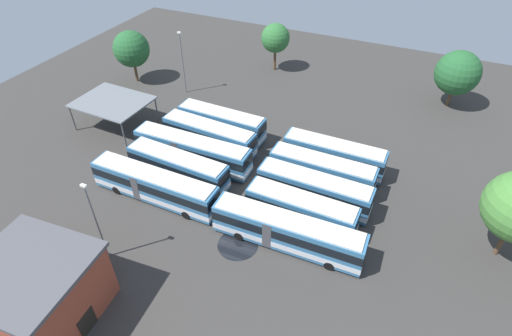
{
  "coord_description": "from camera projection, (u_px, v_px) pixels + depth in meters",
  "views": [
    {
      "loc": [
        15.72,
        -32.5,
        31.41
      ],
      "look_at": [
        0.43,
        0.86,
        1.59
      ],
      "focal_mm": 28.59,
      "sensor_mm": 36.0,
      "label": 1
    }
  ],
  "objects": [
    {
      "name": "bus_row0_slot2",
      "position": [
        192.0,
        150.0,
        49.41
      ],
      "size": [
        15.03,
        2.79,
        3.61
      ],
      "color": "teal",
      "rests_on": "ground_plane"
    },
    {
      "name": "bus_row0_slot4",
      "position": [
        222.0,
        123.0,
        54.2
      ],
      "size": [
        12.09,
        2.94,
        3.61
      ],
      "color": "teal",
      "rests_on": "ground_plane"
    },
    {
      "name": "bus_row1_slot1",
      "position": [
        301.0,
        210.0,
        41.46
      ],
      "size": [
        11.54,
        2.87,
        3.61
      ],
      "color": "teal",
      "rests_on": "ground_plane"
    },
    {
      "name": "tree_northeast",
      "position": [
        458.0,
        73.0,
        58.18
      ],
      "size": [
        6.34,
        6.34,
        8.46
      ],
      "color": "brown",
      "rests_on": "ground_plane"
    },
    {
      "name": "maintenance_shelter",
      "position": [
        112.0,
        102.0,
        54.78
      ],
      "size": [
        9.68,
        7.77,
        3.92
      ],
      "color": "slate",
      "rests_on": "ground_plane"
    },
    {
      "name": "depot_building",
      "position": [
        37.0,
        292.0,
        32.61
      ],
      "size": [
        9.59,
        9.42,
        6.22
      ],
      "color": "#99422D",
      "rests_on": "ground_plane"
    },
    {
      "name": "bus_row1_slot4",
      "position": [
        334.0,
        155.0,
        48.68
      ],
      "size": [
        12.18,
        2.71,
        3.61
      ],
      "color": "teal",
      "rests_on": "ground_plane"
    },
    {
      "name": "puddle_near_shelter",
      "position": [
        351.0,
        151.0,
        52.56
      ],
      "size": [
        2.23,
        2.23,
        0.01
      ],
      "primitive_type": "cylinder",
      "color": "black",
      "rests_on": "ground_plane"
    },
    {
      "name": "bus_row1_slot3",
      "position": [
        322.0,
        171.0,
        46.32
      ],
      "size": [
        12.09,
        2.74,
        3.61
      ],
      "color": "teal",
      "rests_on": "ground_plane"
    },
    {
      "name": "lamp_post_far_corner",
      "position": [
        96.0,
        220.0,
        36.18
      ],
      "size": [
        0.56,
        0.28,
        9.17
      ],
      "color": "slate",
      "rests_on": "ground_plane"
    },
    {
      "name": "puddle_back_corner",
      "position": [
        238.0,
        245.0,
        40.42
      ],
      "size": [
        4.09,
        4.09,
        0.01
      ],
      "primitive_type": "cylinder",
      "color": "black",
      "rests_on": "ground_plane"
    },
    {
      "name": "bus_row0_slot1",
      "position": [
        178.0,
        167.0,
        46.87
      ],
      "size": [
        12.57,
        3.2,
        3.61
      ],
      "color": "teal",
      "rests_on": "ground_plane"
    },
    {
      "name": "bus_row1_slot0",
      "position": [
        287.0,
        232.0,
        39.22
      ],
      "size": [
        15.06,
        3.03,
        3.61
      ],
      "color": "teal",
      "rests_on": "ground_plane"
    },
    {
      "name": "bus_row1_slot2",
      "position": [
        314.0,
        190.0,
        43.89
      ],
      "size": [
        12.52,
        2.82,
        3.61
      ],
      "color": "teal",
      "rests_on": "ground_plane"
    },
    {
      "name": "bus_row0_slot3",
      "position": [
        209.0,
        136.0,
        51.83
      ],
      "size": [
        12.67,
        3.32,
        3.61
      ],
      "color": "teal",
      "rests_on": "ground_plane"
    },
    {
      "name": "puddle_front_lane",
      "position": [
        311.0,
        149.0,
        52.89
      ],
      "size": [
        4.0,
        4.0,
        0.01
      ],
      "primitive_type": "cylinder",
      "color": "black",
      "rests_on": "ground_plane"
    },
    {
      "name": "puddle_centre_drain",
      "position": [
        237.0,
        126.0,
        57.13
      ],
      "size": [
        2.46,
        2.46,
        0.01
      ],
      "primitive_type": "cylinder",
      "color": "black",
      "rests_on": "ground_plane"
    },
    {
      "name": "ground_plane",
      "position": [
        250.0,
        182.0,
        47.82
      ],
      "size": [
        95.6,
        95.6,
        0.0
      ],
      "primitive_type": "plane",
      "color": "#383533"
    },
    {
      "name": "lamp_post_near_entrance",
      "position": [
        183.0,
        61.0,
        61.36
      ],
      "size": [
        0.56,
        0.28,
        9.68
      ],
      "color": "slate",
      "rests_on": "ground_plane"
    },
    {
      "name": "tree_north_edge",
      "position": [
        131.0,
        49.0,
        64.2
      ],
      "size": [
        5.68,
        5.68,
        8.35
      ],
      "color": "brown",
      "rests_on": "ground_plane"
    },
    {
      "name": "bus_row0_slot0",
      "position": [
        154.0,
        186.0,
        44.41
      ],
      "size": [
        15.02,
        2.76,
        3.61
      ],
      "color": "teal",
      "rests_on": "ground_plane"
    },
    {
      "name": "tree_west_edge",
      "position": [
        275.0,
        38.0,
        67.49
      ],
      "size": [
        4.77,
        4.77,
        7.98
      ],
      "color": "brown",
      "rests_on": "ground_plane"
    }
  ]
}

